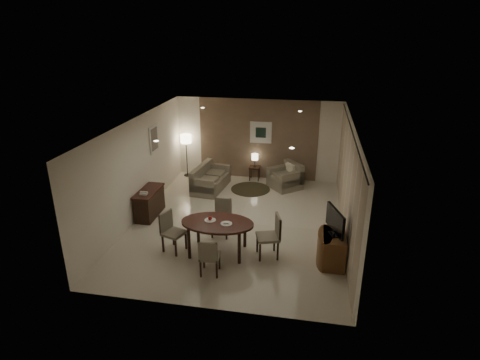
% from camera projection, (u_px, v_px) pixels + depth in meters
% --- Properties ---
extents(room_shell, '(5.50, 7.00, 2.70)m').
position_uv_depth(room_shell, '(241.00, 170.00, 10.57)').
color(room_shell, beige).
rests_on(room_shell, ground).
extents(taupe_accent, '(3.96, 0.03, 2.70)m').
position_uv_depth(taupe_accent, '(258.00, 139.00, 13.39)').
color(taupe_accent, '#7E634E').
rests_on(taupe_accent, wall_back).
extents(curtain_wall, '(0.08, 6.70, 2.58)m').
position_uv_depth(curtain_wall, '(347.00, 184.00, 9.76)').
color(curtain_wall, beige).
rests_on(curtain_wall, wall_right).
extents(curtain_rod, '(0.03, 6.80, 0.03)m').
position_uv_depth(curtain_rod, '(352.00, 131.00, 9.28)').
color(curtain_rod, black).
rests_on(curtain_rod, wall_right).
extents(art_back_frame, '(0.72, 0.03, 0.72)m').
position_uv_depth(art_back_frame, '(261.00, 132.00, 13.26)').
color(art_back_frame, silver).
rests_on(art_back_frame, wall_back).
extents(art_back_canvas, '(0.34, 0.01, 0.34)m').
position_uv_depth(art_back_canvas, '(261.00, 133.00, 13.25)').
color(art_back_canvas, black).
rests_on(art_back_canvas, wall_back).
extents(art_left_frame, '(0.03, 0.60, 0.80)m').
position_uv_depth(art_left_frame, '(154.00, 139.00, 11.58)').
color(art_left_frame, silver).
rests_on(art_left_frame, wall_left).
extents(art_left_canvas, '(0.01, 0.46, 0.64)m').
position_uv_depth(art_left_canvas, '(154.00, 139.00, 11.58)').
color(art_left_canvas, gray).
rests_on(art_left_canvas, wall_left).
extents(downlight_nl, '(0.10, 0.10, 0.01)m').
position_uv_depth(downlight_nl, '(156.00, 141.00, 8.30)').
color(downlight_nl, white).
rests_on(downlight_nl, ceiling).
extents(downlight_nr, '(0.10, 0.10, 0.01)m').
position_uv_depth(downlight_nr, '(292.00, 148.00, 7.83)').
color(downlight_nr, white).
rests_on(downlight_nr, ceiling).
extents(downlight_fl, '(0.10, 0.10, 0.01)m').
position_uv_depth(downlight_fl, '(203.00, 108.00, 11.60)').
color(downlight_fl, white).
rests_on(downlight_fl, ceiling).
extents(downlight_fr, '(0.10, 0.10, 0.01)m').
position_uv_depth(downlight_fr, '(300.00, 111.00, 11.13)').
color(downlight_fr, white).
rests_on(downlight_fr, ceiling).
extents(console_desk, '(0.48, 1.20, 0.75)m').
position_uv_depth(console_desk, '(149.00, 203.00, 10.98)').
color(console_desk, '#3E1B14').
rests_on(console_desk, floor).
extents(telephone, '(0.20, 0.14, 0.09)m').
position_uv_depth(telephone, '(144.00, 193.00, 10.55)').
color(telephone, white).
rests_on(telephone, console_desk).
extents(tv_cabinet, '(0.48, 0.90, 0.70)m').
position_uv_depth(tv_cabinet, '(333.00, 249.00, 8.78)').
color(tv_cabinet, brown).
rests_on(tv_cabinet, floor).
extents(flat_tv, '(0.36, 0.85, 0.60)m').
position_uv_depth(flat_tv, '(335.00, 221.00, 8.54)').
color(flat_tv, black).
rests_on(flat_tv, tv_cabinet).
extents(dining_table, '(1.66, 1.04, 0.78)m').
position_uv_depth(dining_table, '(218.00, 237.00, 9.17)').
color(dining_table, '#3E1B14').
rests_on(dining_table, floor).
extents(chair_near, '(0.44, 0.44, 0.85)m').
position_uv_depth(chair_near, '(210.00, 256.00, 8.38)').
color(chair_near, gray).
rests_on(chair_near, floor).
extents(chair_far, '(0.46, 0.46, 0.92)m').
position_uv_depth(chair_far, '(221.00, 218.00, 9.91)').
color(chair_far, gray).
rests_on(chair_far, floor).
extents(chair_left, '(0.58, 0.58, 0.94)m').
position_uv_depth(chair_left, '(174.00, 233.00, 9.22)').
color(chair_left, gray).
rests_on(chair_left, floor).
extents(chair_right, '(0.60, 0.60, 1.00)m').
position_uv_depth(chair_right, '(268.00, 236.00, 8.99)').
color(chair_right, gray).
rests_on(chair_right, floor).
extents(plate_a, '(0.26, 0.26, 0.02)m').
position_uv_depth(plate_a, '(210.00, 220.00, 9.11)').
color(plate_a, white).
rests_on(plate_a, dining_table).
extents(plate_b, '(0.26, 0.26, 0.02)m').
position_uv_depth(plate_b, '(226.00, 224.00, 8.95)').
color(plate_b, white).
rests_on(plate_b, dining_table).
extents(fruit_apple, '(0.09, 0.09, 0.09)m').
position_uv_depth(fruit_apple, '(210.00, 218.00, 9.09)').
color(fruit_apple, '#A01212').
rests_on(fruit_apple, plate_a).
extents(napkin, '(0.12, 0.08, 0.03)m').
position_uv_depth(napkin, '(226.00, 223.00, 8.94)').
color(napkin, white).
rests_on(napkin, plate_b).
extents(round_rug, '(1.25, 1.25, 0.01)m').
position_uv_depth(round_rug, '(250.00, 189.00, 12.87)').
color(round_rug, '#3B3821').
rests_on(round_rug, floor).
extents(sofa, '(1.70, 0.98, 0.76)m').
position_uv_depth(sofa, '(211.00, 178.00, 12.77)').
color(sofa, gray).
rests_on(sofa, floor).
extents(armchair, '(1.23, 1.24, 0.80)m').
position_uv_depth(armchair, '(285.00, 176.00, 12.86)').
color(armchair, gray).
rests_on(armchair, floor).
extents(side_table, '(0.36, 0.36, 0.46)m').
position_uv_depth(side_table, '(255.00, 173.00, 13.60)').
color(side_table, black).
rests_on(side_table, floor).
extents(table_lamp, '(0.22, 0.22, 0.50)m').
position_uv_depth(table_lamp, '(255.00, 160.00, 13.42)').
color(table_lamp, '#FFEAC1').
rests_on(table_lamp, side_table).
extents(floor_lamp, '(0.37, 0.37, 1.47)m').
position_uv_depth(floor_lamp, '(187.00, 155.00, 13.78)').
color(floor_lamp, '#FFE5B7').
rests_on(floor_lamp, floor).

